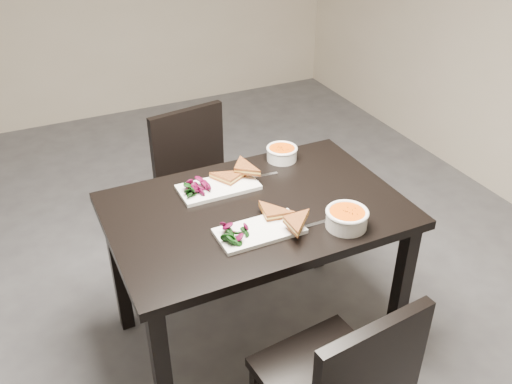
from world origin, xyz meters
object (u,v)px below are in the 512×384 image
(plate_near, at_px, (260,231))
(soup_bowl_near, at_px, (347,217))
(table, at_px, (256,226))
(soup_bowl_far, at_px, (282,153))
(chair_far, at_px, (200,180))
(plate_far, at_px, (218,187))
(chair_near, at_px, (343,383))

(plate_near, distance_m, soup_bowl_near, 0.34)
(table, distance_m, soup_bowl_far, 0.44)
(plate_near, relative_size, soup_bowl_far, 2.27)
(chair_far, height_order, soup_bowl_far, chair_far)
(table, relative_size, plate_far, 3.52)
(plate_near, height_order, soup_bowl_near, soup_bowl_near)
(table, distance_m, chair_near, 0.75)
(plate_near, height_order, soup_bowl_far, soup_bowl_far)
(table, relative_size, chair_far, 1.41)
(table, relative_size, soup_bowl_near, 7.17)
(chair_far, xyz_separation_m, plate_near, (-0.08, -0.90, 0.27))
(soup_bowl_far, bearing_deg, table, -132.25)
(chair_far, bearing_deg, chair_near, -100.46)
(chair_near, xyz_separation_m, plate_near, (-0.04, 0.56, 0.27))
(soup_bowl_far, bearing_deg, plate_near, -125.86)
(plate_far, bearing_deg, plate_near, -86.57)
(chair_far, height_order, soup_bowl_near, chair_far)
(chair_near, xyz_separation_m, soup_bowl_far, (0.31, 1.04, 0.30))
(plate_near, relative_size, soup_bowl_near, 1.99)
(soup_bowl_near, bearing_deg, chair_near, -121.97)
(chair_near, bearing_deg, plate_near, 88.38)
(table, distance_m, soup_bowl_near, 0.40)
(table, relative_size, chair_near, 1.41)
(chair_near, xyz_separation_m, plate_far, (-0.06, 0.92, 0.27))
(chair_near, bearing_deg, chair_far, 82.76)
(soup_bowl_near, bearing_deg, table, 132.75)
(chair_near, relative_size, plate_near, 2.55)
(plate_near, bearing_deg, chair_near, -85.78)
(table, bearing_deg, plate_far, 114.36)
(soup_bowl_near, bearing_deg, plate_far, 126.14)
(table, bearing_deg, chair_far, 89.16)
(chair_far, relative_size, soup_bowl_near, 5.08)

